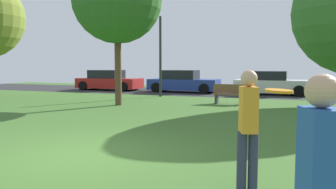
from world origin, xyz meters
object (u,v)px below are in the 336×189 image
Objects in this scene: parked_car_red at (109,81)px; parked_car_blue at (183,82)px; person_catcher at (319,185)px; park_bench at (230,94)px; person_thrower at (248,125)px; frisbee_disc at (279,91)px; street_lamp_post at (160,57)px; parked_car_white at (271,84)px.

parked_car_red is 1.00× the size of parked_car_blue.
person_catcher is 1.09× the size of park_bench.
person_catcher is at bearing 0.00° from person_thrower.
frisbee_disc is at bearing -55.02° from parked_car_red.
park_bench is 5.21m from street_lamp_post.
parked_car_blue is 2.87× the size of park_bench.
person_catcher is (0.78, -2.29, 0.01)m from person_thrower.
parked_car_blue reaches higher than parked_car_white.
parked_car_blue is at bearing -54.01° from park_bench.
frisbee_disc is 0.08× the size of street_lamp_post.
person_catcher reaches higher than parked_car_white.
person_thrower reaches higher than frisbee_disc.
person_catcher reaches higher than parked_car_blue.
parked_car_white is at bearing 163.94° from person_thrower.
frisbee_disc reaches higher than parked_car_red.
person_thrower is 2.42m from person_catcher.
parked_car_white is 6.98m from street_lamp_post.
frisbee_disc is 0.08× the size of parked_car_blue.
person_thrower is at bearing 101.65° from park_bench.
street_lamp_post is at bearing 116.14° from frisbee_disc.
person_catcher is at bearing -71.27° from frisbee_disc.
parked_car_white is at bearing -103.95° from park_bench.
street_lamp_post is at bearing -148.41° from parked_car_white.
person_thrower is 20.25m from parked_car_red.
street_lamp_post is (-6.56, 12.96, 1.29)m from person_thrower.
parked_car_blue is 7.06m from park_bench.
frisbee_disc is (0.46, -1.35, 0.59)m from person_thrower.
person_thrower is at bearing -87.32° from parked_car_white.
parked_car_white is at bearing 31.59° from street_lamp_post.
street_lamp_post reaches higher than parked_car_blue.
person_thrower is 0.38× the size of parked_car_blue.
person_thrower is 1.54m from frisbee_disc.
park_bench is (9.72, -5.64, -0.19)m from parked_car_red.
parked_car_white is (-1.55, 18.81, -0.32)m from person_catcher.
frisbee_disc is at bearing -0.00° from person_thrower.
parked_car_red reaches higher than park_bench.
person_thrower reaches higher than parked_car_red.
parked_car_white is 2.72× the size of park_bench.
parked_car_white is (-1.23, 17.87, -0.89)m from frisbee_disc.
person_thrower is 0.38× the size of parked_car_red.
person_catcher is 1.15m from frisbee_disc.
person_catcher is at bearing -85.29° from parked_car_white.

